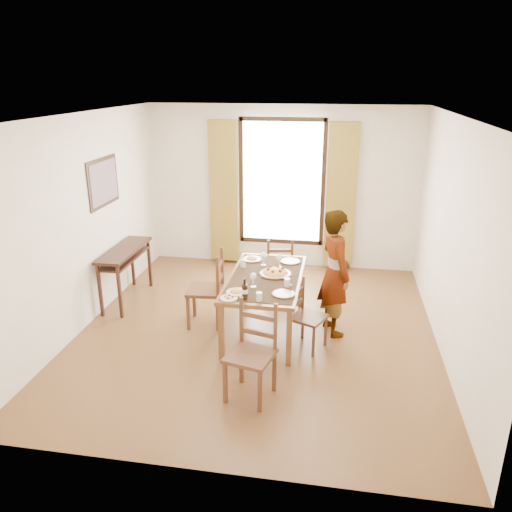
% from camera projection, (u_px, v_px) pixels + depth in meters
% --- Properties ---
extents(ground, '(5.00, 5.00, 0.00)m').
position_uv_depth(ground, '(257.00, 330.00, 6.49)').
color(ground, brown).
rests_on(ground, ground).
extents(room_shell, '(4.60, 5.10, 2.74)m').
position_uv_depth(room_shell, '(259.00, 213.00, 6.08)').
color(room_shell, white).
rests_on(room_shell, ground).
extents(console_table, '(0.38, 1.20, 0.80)m').
position_uv_depth(console_table, '(125.00, 256.00, 7.13)').
color(console_table, black).
rests_on(console_table, ground).
extents(dining_table, '(0.90, 1.69, 0.76)m').
position_uv_depth(dining_table, '(265.00, 281.00, 6.26)').
color(dining_table, brown).
rests_on(dining_table, ground).
extents(chair_west, '(0.48, 0.48, 1.01)m').
position_uv_depth(chair_west, '(208.00, 291.00, 6.51)').
color(chair_west, '#51371B').
rests_on(chair_west, ground).
extents(chair_north, '(0.47, 0.47, 0.91)m').
position_uv_depth(chair_north, '(279.00, 268.00, 7.42)').
color(chair_north, '#51371B').
rests_on(chair_north, ground).
extents(chair_south, '(0.54, 0.54, 1.00)m').
position_uv_depth(chair_south, '(252.00, 355.00, 5.03)').
color(chair_south, '#51371B').
rests_on(chair_south, ground).
extents(chair_east, '(0.49, 0.49, 0.84)m').
position_uv_depth(chair_east, '(306.00, 317.00, 5.97)').
color(chair_east, '#51371B').
rests_on(chair_east, ground).
extents(man, '(0.88, 0.84, 1.62)m').
position_uv_depth(man, '(335.00, 273.00, 6.20)').
color(man, '#999CA2').
rests_on(man, ground).
extents(plate_sw, '(0.27, 0.27, 0.05)m').
position_uv_depth(plate_sw, '(237.00, 291.00, 5.74)').
color(plate_sw, silver).
rests_on(plate_sw, dining_table).
extents(plate_se, '(0.27, 0.27, 0.05)m').
position_uv_depth(plate_se, '(284.00, 292.00, 5.70)').
color(plate_se, silver).
rests_on(plate_se, dining_table).
extents(plate_nw, '(0.27, 0.27, 0.05)m').
position_uv_depth(plate_nw, '(252.00, 258.00, 6.78)').
color(plate_nw, silver).
rests_on(plate_nw, dining_table).
extents(plate_ne, '(0.27, 0.27, 0.05)m').
position_uv_depth(plate_ne, '(290.00, 260.00, 6.70)').
color(plate_ne, silver).
rests_on(plate_ne, dining_table).
extents(pasta_platter, '(0.40, 0.40, 0.10)m').
position_uv_depth(pasta_platter, '(275.00, 271.00, 6.27)').
color(pasta_platter, '#C56E19').
rests_on(pasta_platter, dining_table).
extents(caprese_plate, '(0.20, 0.20, 0.04)m').
position_uv_depth(caprese_plate, '(229.00, 297.00, 5.60)').
color(caprese_plate, silver).
rests_on(caprese_plate, dining_table).
extents(wine_glass_a, '(0.08, 0.08, 0.18)m').
position_uv_depth(wine_glass_a, '(253.00, 280.00, 5.88)').
color(wine_glass_a, white).
rests_on(wine_glass_a, dining_table).
extents(wine_glass_b, '(0.08, 0.08, 0.18)m').
position_uv_depth(wine_glass_b, '(279.00, 260.00, 6.50)').
color(wine_glass_b, white).
rests_on(wine_glass_b, dining_table).
extents(wine_glass_c, '(0.08, 0.08, 0.18)m').
position_uv_depth(wine_glass_c, '(264.00, 259.00, 6.56)').
color(wine_glass_c, white).
rests_on(wine_glass_c, dining_table).
extents(tumbler_a, '(0.07, 0.07, 0.10)m').
position_uv_depth(tumbler_a, '(287.00, 283.00, 5.92)').
color(tumbler_a, silver).
rests_on(tumbler_a, dining_table).
extents(tumbler_b, '(0.07, 0.07, 0.10)m').
position_uv_depth(tumbler_b, '(243.00, 263.00, 6.52)').
color(tumbler_b, silver).
rests_on(tumbler_b, dining_table).
extents(tumbler_c, '(0.07, 0.07, 0.10)m').
position_uv_depth(tumbler_c, '(259.00, 297.00, 5.54)').
color(tumbler_c, silver).
rests_on(tumbler_c, dining_table).
extents(wine_bottle, '(0.07, 0.07, 0.25)m').
position_uv_depth(wine_bottle, '(245.00, 289.00, 5.55)').
color(wine_bottle, black).
rests_on(wine_bottle, dining_table).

